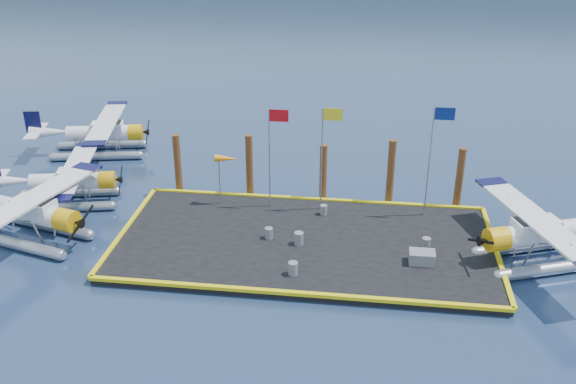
# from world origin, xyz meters

# --- Properties ---
(ground) EXTENTS (4000.00, 4000.00, 0.00)m
(ground) POSITION_xyz_m (0.00, 0.00, 0.00)
(ground) COLOR #172A47
(ground) RESTS_ON ground
(dock) EXTENTS (20.00, 10.00, 0.40)m
(dock) POSITION_xyz_m (0.00, 0.00, 0.20)
(dock) COLOR black
(dock) RESTS_ON ground
(dock_bumpers) EXTENTS (20.25, 10.25, 0.18)m
(dock_bumpers) POSITION_xyz_m (0.00, 0.00, 0.49)
(dock_bumpers) COLOR #D0BE0C
(dock_bumpers) RESTS_ON dock
(seaplane_a) EXTENTS (9.23, 9.95, 3.54)m
(seaplane_a) POSITION_xyz_m (-14.84, -1.19, 1.54)
(seaplane_a) COLOR #8E939B
(seaplane_a) RESTS_ON ground
(seaplane_b) EXTENTS (8.14, 8.85, 3.13)m
(seaplane_b) POSITION_xyz_m (-14.60, 3.29, 1.37)
(seaplane_b) COLOR #8E939B
(seaplane_b) RESTS_ON ground
(seaplane_c) EXTENTS (8.66, 9.44, 3.34)m
(seaplane_c) POSITION_xyz_m (-15.77, 11.23, 1.46)
(seaplane_c) COLOR #8E939B
(seaplane_c) RESTS_ON ground
(seaplane_d) EXTENTS (9.24, 9.80, 3.54)m
(seaplane_d) POSITION_xyz_m (12.01, -0.08, 1.54)
(seaplane_d) COLOR #8E939B
(seaplane_d) RESTS_ON ground
(drum_0) EXTENTS (0.43, 0.43, 0.61)m
(drum_0) POSITION_xyz_m (-1.97, -0.04, 0.71)
(drum_0) COLOR slate
(drum_0) RESTS_ON dock
(drum_1) EXTENTS (0.49, 0.49, 0.69)m
(drum_1) POSITION_xyz_m (-0.29, -0.46, 0.74)
(drum_1) COLOR slate
(drum_1) RESTS_ON dock
(drum_2) EXTENTS (0.44, 0.44, 0.63)m
(drum_2) POSITION_xyz_m (6.36, -0.07, 0.71)
(drum_2) COLOR slate
(drum_2) RESTS_ON dock
(drum_3) EXTENTS (0.48, 0.48, 0.67)m
(drum_3) POSITION_xyz_m (-0.24, -3.41, 0.74)
(drum_3) COLOR slate
(drum_3) RESTS_ON dock
(drum_5) EXTENTS (0.42, 0.42, 0.59)m
(drum_5) POSITION_xyz_m (0.74, 3.11, 0.69)
(drum_5) COLOR slate
(drum_5) RESTS_ON dock
(crate) EXTENTS (1.29, 0.86, 0.65)m
(crate) POSITION_xyz_m (6.07, -1.52, 0.72)
(crate) COLOR slate
(crate) RESTS_ON dock
(flagpole_red) EXTENTS (1.14, 0.08, 6.00)m
(flagpole_red) POSITION_xyz_m (-2.29, 3.80, 4.40)
(flagpole_red) COLOR gray
(flagpole_red) RESTS_ON dock
(flagpole_yellow) EXTENTS (1.14, 0.08, 6.20)m
(flagpole_yellow) POSITION_xyz_m (0.70, 3.80, 4.51)
(flagpole_yellow) COLOR gray
(flagpole_yellow) RESTS_ON dock
(flagpole_blue) EXTENTS (1.14, 0.08, 6.50)m
(flagpole_blue) POSITION_xyz_m (6.70, 3.80, 4.69)
(flagpole_blue) COLOR gray
(flagpole_blue) RESTS_ON dock
(windsock) EXTENTS (1.40, 0.44, 3.12)m
(windsock) POSITION_xyz_m (-5.03, 3.80, 3.23)
(windsock) COLOR gray
(windsock) RESTS_ON dock
(piling_0) EXTENTS (0.44, 0.44, 4.00)m
(piling_0) POSITION_xyz_m (-8.50, 5.40, 2.00)
(piling_0) COLOR #402012
(piling_0) RESTS_ON ground
(piling_1) EXTENTS (0.44, 0.44, 4.20)m
(piling_1) POSITION_xyz_m (-4.00, 5.40, 2.10)
(piling_1) COLOR #402012
(piling_1) RESTS_ON ground
(piling_2) EXTENTS (0.44, 0.44, 3.80)m
(piling_2) POSITION_xyz_m (0.50, 5.40, 1.90)
(piling_2) COLOR #402012
(piling_2) RESTS_ON ground
(piling_3) EXTENTS (0.44, 0.44, 4.30)m
(piling_3) POSITION_xyz_m (4.50, 5.40, 2.15)
(piling_3) COLOR #402012
(piling_3) RESTS_ON ground
(piling_4) EXTENTS (0.44, 0.44, 4.00)m
(piling_4) POSITION_xyz_m (8.50, 5.40, 2.00)
(piling_4) COLOR #402012
(piling_4) RESTS_ON ground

